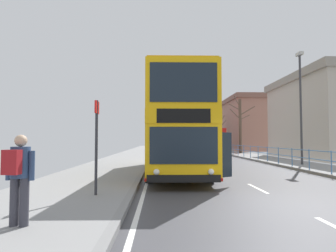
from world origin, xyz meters
name	(u,v)px	position (x,y,z in m)	size (l,w,h in m)	color
ground	(264,204)	(-0.72, 0.00, 0.04)	(15.80, 140.00, 0.20)	#404045
double_decker_bus_main	(176,127)	(-2.61, 6.89, 2.38)	(3.24, 10.25, 4.55)	#F4B20F
background_bus_far_lane	(208,140)	(2.76, 29.11, 1.66)	(2.78, 10.30, 3.02)	red
pedestrian_railing_far_kerb	(278,153)	(4.45, 11.36, 0.86)	(0.05, 27.37, 1.07)	#386BA8
pedestrian_with_backpack	(19,173)	(-6.00, -2.14, 1.11)	(0.55, 0.55, 1.66)	#383842
bus_stop_sign_near	(96,136)	(-5.26, 0.81, 1.80)	(0.08, 0.44, 2.71)	#2D2D33
street_lamp_far_side	(301,99)	(5.68, 10.65, 4.38)	(0.28, 0.60, 7.27)	#38383D
bare_tree_far_00	(220,134)	(6.42, 39.17, 2.73)	(3.12, 2.20, 5.70)	brown
bare_tree_far_01	(240,124)	(6.26, 26.60, 3.57)	(2.99, 2.23, 6.73)	brown
background_building_00	(261,125)	(14.02, 41.34, 4.32)	(12.78, 16.61, 8.59)	#936656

